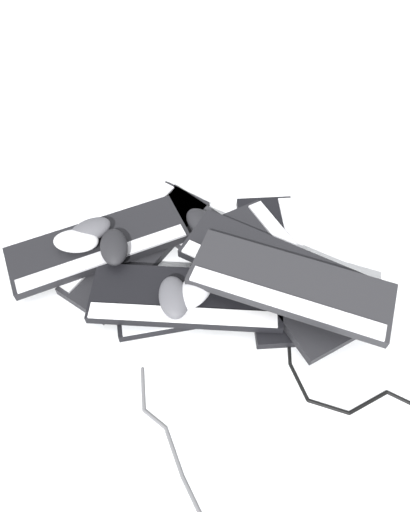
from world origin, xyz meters
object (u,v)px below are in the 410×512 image
object	(u,v)px
keyboard_5	(99,245)
mouse_0	(174,297)
keyboard_2	(277,264)
keyboard_6	(274,268)
keyboard_1	(209,297)
mouse_4	(76,241)
keyboard_4	(282,272)
mouse_3	(195,290)
mouse_2	(202,223)
keyboard_8	(290,285)
keyboard_3	(216,243)
mouse_1	(90,231)
keyboard_0	(137,245)
keyboard_7	(185,298)
mouse_5	(114,247)

from	to	relation	value
keyboard_5	mouse_0	size ratio (longest dim) A/B	3.96
keyboard_2	keyboard_6	xyz separation A→B (m)	(0.00, 0.06, 0.06)
keyboard_1	mouse_4	bearing A→B (deg)	-4.99
keyboard_4	mouse_3	size ratio (longest dim) A/B	3.83
keyboard_5	mouse_2	bearing A→B (deg)	-150.64
keyboard_6	mouse_2	size ratio (longest dim) A/B	4.21
keyboard_1	keyboard_8	distance (m)	0.20
keyboard_3	mouse_1	size ratio (longest dim) A/B	4.19
mouse_0	keyboard_2	bearing A→B (deg)	-71.63
keyboard_0	keyboard_3	xyz separation A→B (m)	(-0.20, -0.06, 0.00)
keyboard_2	mouse_1	size ratio (longest dim) A/B	4.23
keyboard_3	mouse_1	distance (m)	0.32
mouse_0	keyboard_1	bearing A→B (deg)	-72.81
keyboard_8	keyboard_2	bearing A→B (deg)	-71.95
keyboard_0	keyboard_8	xyz separation A→B (m)	(-0.40, 0.08, 0.09)
keyboard_4	mouse_1	world-z (taller)	mouse_1
keyboard_4	keyboard_6	xyz separation A→B (m)	(0.02, 0.01, 0.03)
keyboard_0	keyboard_2	xyz separation A→B (m)	(-0.36, -0.03, 0.00)
keyboard_2	mouse_3	world-z (taller)	mouse_3
keyboard_8	keyboard_1	bearing A→B (deg)	7.03
keyboard_2	keyboard_7	distance (m)	0.26
keyboard_7	mouse_5	xyz separation A→B (m)	(0.20, -0.07, 0.04)
mouse_0	mouse_2	distance (m)	0.25
mouse_1	keyboard_5	bearing A→B (deg)	-77.39
keyboard_2	keyboard_6	bearing A→B (deg)	86.51
mouse_1	keyboard_7	bearing A→B (deg)	-69.51
mouse_4	mouse_5	world-z (taller)	same
keyboard_0	keyboard_4	bearing A→B (deg)	178.57
keyboard_5	mouse_4	size ratio (longest dim) A/B	3.96
mouse_2	mouse_5	size ratio (longest dim) A/B	1.00
keyboard_2	keyboard_5	world-z (taller)	keyboard_5
keyboard_0	mouse_0	distance (m)	0.23
keyboard_7	mouse_2	world-z (taller)	mouse_2
keyboard_2	keyboard_4	size ratio (longest dim) A/B	1.10
keyboard_1	keyboard_7	xyz separation A→B (m)	(0.05, 0.03, 0.03)
keyboard_8	keyboard_4	bearing A→B (deg)	-73.44
keyboard_3	mouse_2	distance (m)	0.06
keyboard_5	mouse_3	bearing A→B (deg)	162.47
keyboard_4	keyboard_8	bearing A→B (deg)	106.56
keyboard_8	mouse_4	distance (m)	0.52
keyboard_0	keyboard_2	size ratio (longest dim) A/B	1.00
keyboard_4	mouse_2	world-z (taller)	mouse_2
keyboard_1	keyboard_5	world-z (taller)	keyboard_5
keyboard_0	mouse_3	world-z (taller)	mouse_3
keyboard_3	keyboard_5	size ratio (longest dim) A/B	1.06
keyboard_2	mouse_0	world-z (taller)	mouse_0
keyboard_4	keyboard_5	xyz separation A→B (m)	(0.46, 0.04, 0.00)
keyboard_3	mouse_4	bearing A→B (deg)	22.51
keyboard_7	mouse_4	bearing A→B (deg)	-12.26
mouse_2	mouse_5	world-z (taller)	mouse_5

